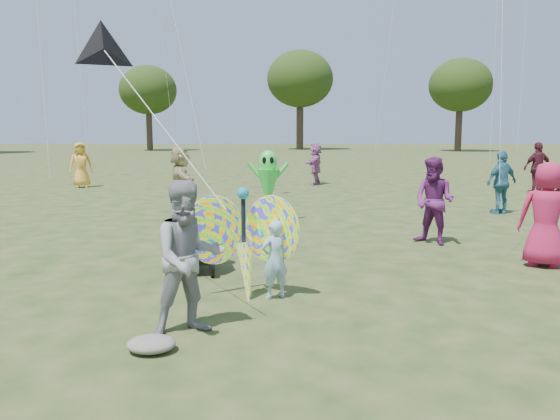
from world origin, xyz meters
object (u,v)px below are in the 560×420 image
object	(u,v)px
butterfly_kite	(244,243)
alien_kite	(268,181)
crowd_d	(181,180)
crowd_h	(538,168)
crowd_e	(434,201)
jogging_stroller	(199,233)
crowd_c	(501,182)
adult_man	(189,258)
child_girl	(275,260)
crowd_j	(316,164)
crowd_a	(546,214)
crowd_g	(81,165)

from	to	relation	value
butterfly_kite	alien_kite	world-z (taller)	alien_kite
crowd_d	crowd_h	xyz separation A→B (m)	(11.64, 4.58, 0.00)
crowd_e	jogging_stroller	distance (m)	4.74
alien_kite	crowd_c	bearing A→B (deg)	10.35
crowd_c	crowd_d	distance (m)	8.53
adult_man	butterfly_kite	distance (m)	1.44
child_girl	crowd_h	world-z (taller)	crowd_h
adult_man	crowd_e	distance (m)	6.19
crowd_d	butterfly_kite	bearing A→B (deg)	-179.56
crowd_j	crowd_a	bearing A→B (deg)	28.35
adult_man	child_girl	bearing A→B (deg)	27.04
crowd_j	jogging_stroller	world-z (taller)	crowd_j
crowd_j	alien_kite	xyz separation A→B (m)	(-1.74, -8.89, 0.12)
crowd_a	crowd_e	bearing A→B (deg)	-30.02
crowd_h	butterfly_kite	distance (m)	15.23
adult_man	crowd_e	bearing A→B (deg)	23.09
crowd_e	crowd_h	world-z (taller)	crowd_h
child_girl	adult_man	world-z (taller)	adult_man
alien_kite	butterfly_kite	bearing A→B (deg)	-91.70
child_girl	adult_man	xyz separation A→B (m)	(-0.92, -1.26, 0.32)
crowd_a	crowd_h	distance (m)	11.29
crowd_c	crowd_h	distance (m)	5.56
crowd_e	child_girl	bearing A→B (deg)	-86.71
adult_man	crowd_a	world-z (taller)	crowd_a
crowd_d	jogging_stroller	bearing A→B (deg)	176.82
crowd_d	crowd_g	size ratio (longest dim) A/B	1.03
crowd_j	alien_kite	bearing A→B (deg)	5.17
adult_man	crowd_e	world-z (taller)	crowd_e
crowd_h	crowd_g	bearing A→B (deg)	-17.45
crowd_d	crowd_j	xyz separation A→B (m)	(4.08, 7.74, -0.05)
crowd_g	crowd_h	size ratio (longest dim) A/B	0.97
child_girl	crowd_g	xyz separation A→B (m)	(-7.64, 14.07, 0.35)
crowd_g	jogging_stroller	world-z (taller)	crowd_g
crowd_d	butterfly_kite	distance (m)	7.65
crowd_d	crowd_g	distance (m)	8.36
crowd_j	jogging_stroller	xyz separation A→B (m)	(-2.72, -13.71, -0.23)
crowd_d	crowd_g	bearing A→B (deg)	21.37
adult_man	alien_kite	xyz separation A→B (m)	(0.70, 7.52, 0.12)
adult_man	crowd_j	xyz separation A→B (m)	(2.44, 16.42, -0.00)
alien_kite	crowd_e	bearing A→B (deg)	-40.37
adult_man	crowd_e	size ratio (longest dim) A/B	1.00
jogging_stroller	child_girl	bearing A→B (deg)	-64.04
crowd_c	crowd_h	size ratio (longest dim) A/B	0.93
crowd_a	crowd_e	world-z (taller)	crowd_a
crowd_c	crowd_d	bearing A→B (deg)	-25.21
crowd_a	crowd_g	size ratio (longest dim) A/B	0.98
crowd_g	butterfly_kite	bearing A→B (deg)	-82.00
adult_man	crowd_a	bearing A→B (deg)	2.50
crowd_d	crowd_j	bearing A→B (deg)	-43.79
crowd_d	alien_kite	bearing A→B (deg)	-132.13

